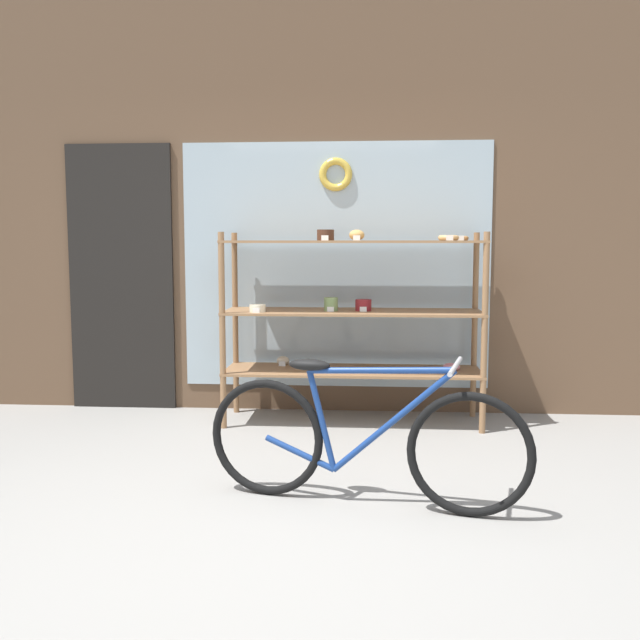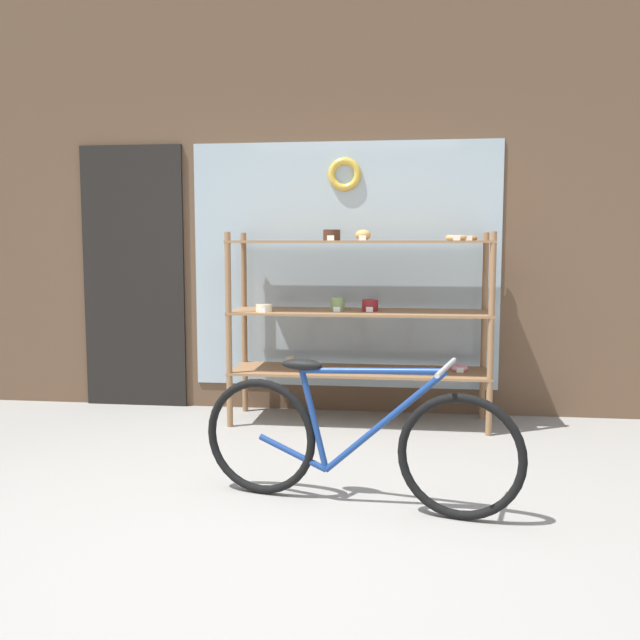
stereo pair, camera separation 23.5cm
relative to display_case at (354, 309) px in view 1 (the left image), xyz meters
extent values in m
plane|color=gray|center=(-0.35, -2.08, -0.85)|extent=(30.00, 30.00, 0.00)
cube|color=brown|center=(-0.35, 0.40, 1.08)|extent=(5.80, 0.08, 3.86)
cube|color=#A3B7C1|center=(-0.15, 0.36, 0.30)|extent=(2.38, 0.02, 1.90)
cube|color=black|center=(-1.86, 0.35, 0.20)|extent=(0.84, 0.03, 2.10)
torus|color=gold|center=(-0.15, 0.34, 1.00)|extent=(0.26, 0.06, 0.26)
cylinder|color=#8E6642|center=(-0.93, -0.24, -0.14)|extent=(0.04, 0.04, 1.41)
cylinder|color=#8E6642|center=(0.91, -0.24, -0.14)|extent=(0.04, 0.04, 1.41)
cylinder|color=#8E6642|center=(-0.93, 0.24, -0.14)|extent=(0.04, 0.04, 1.41)
cylinder|color=#8E6642|center=(0.91, 0.24, -0.14)|extent=(0.04, 0.04, 1.41)
cube|color=#8E6642|center=(-0.01, 0.00, -0.46)|extent=(1.88, 0.53, 0.02)
cube|color=#8E6642|center=(-0.01, 0.00, -0.02)|extent=(1.88, 0.53, 0.02)
cube|color=#8E6642|center=(-0.01, 0.00, 0.49)|extent=(1.88, 0.53, 0.02)
cylinder|color=beige|center=(-0.69, -0.14, 0.01)|extent=(0.12, 0.12, 0.05)
cube|color=white|center=(-0.69, -0.21, 0.01)|extent=(0.05, 0.00, 0.04)
cylinder|color=#7A995B|center=(-0.16, -0.03, 0.04)|extent=(0.10, 0.10, 0.10)
cube|color=white|center=(-0.16, -0.09, 0.01)|extent=(0.05, 0.00, 0.04)
ellipsoid|color=tan|center=(0.02, -0.08, 0.54)|extent=(0.11, 0.09, 0.08)
cube|color=white|center=(0.02, -0.15, 0.52)|extent=(0.05, 0.00, 0.04)
ellipsoid|color=beige|center=(-0.54, 0.16, -0.42)|extent=(0.10, 0.08, 0.07)
cube|color=white|center=(-0.54, 0.10, -0.43)|extent=(0.05, 0.00, 0.04)
torus|color=pink|center=(0.73, 0.06, -0.43)|extent=(0.12, 0.12, 0.04)
cube|color=white|center=(0.73, -0.01, -0.43)|extent=(0.05, 0.00, 0.04)
torus|color=tan|center=(0.68, -0.01, 0.52)|extent=(0.15, 0.15, 0.04)
cube|color=white|center=(0.68, -0.09, 0.52)|extent=(0.05, 0.00, 0.04)
cylinder|color=maroon|center=(0.07, 0.00, 0.03)|extent=(0.12, 0.12, 0.08)
cube|color=white|center=(0.07, -0.07, 0.01)|extent=(0.05, 0.00, 0.04)
torus|color=#B27A42|center=(0.77, 0.14, 0.52)|extent=(0.14, 0.14, 0.03)
cube|color=white|center=(0.77, 0.06, 0.52)|extent=(0.05, 0.00, 0.04)
cylinder|color=#422619|center=(-0.20, -0.11, 0.54)|extent=(0.12, 0.12, 0.08)
cube|color=white|center=(-0.20, -0.18, 0.52)|extent=(0.05, 0.00, 0.04)
torus|color=black|center=(-0.41, -1.56, -0.54)|extent=(0.62, 0.18, 0.62)
torus|color=black|center=(0.62, -1.79, -0.54)|extent=(0.62, 0.18, 0.62)
cylinder|color=navy|center=(0.24, -1.71, -0.40)|extent=(0.62, 0.17, 0.57)
cylinder|color=navy|center=(0.18, -1.70, -0.15)|extent=(0.73, 0.19, 0.07)
cylinder|color=navy|center=(-0.12, -1.63, -0.42)|extent=(0.17, 0.07, 0.52)
cylinder|color=navy|center=(-0.23, -1.60, -0.61)|extent=(0.38, 0.11, 0.17)
ellipsoid|color=black|center=(-0.18, -1.62, -0.14)|extent=(0.23, 0.14, 0.06)
cylinder|color=#B2B2B7|center=(0.54, -1.78, -0.11)|extent=(0.12, 0.45, 0.02)
camera|label=1|loc=(0.14, -5.20, 0.49)|focal=40.00mm
camera|label=2|loc=(0.37, -5.17, 0.49)|focal=40.00mm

